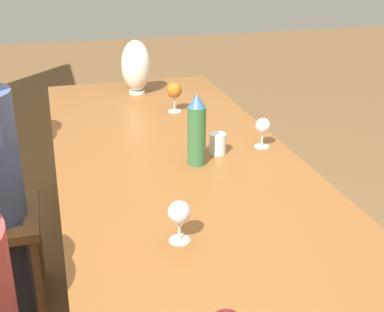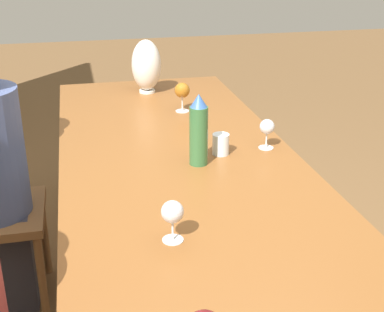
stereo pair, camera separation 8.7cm
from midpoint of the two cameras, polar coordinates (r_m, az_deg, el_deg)
dining_table at (r=2.04m, az=-1.37°, el=-4.01°), size 2.93×0.97×0.76m
water_bottle at (r=2.09m, az=-0.69°, el=2.71°), size 0.07×0.07×0.29m
water_tumbler at (r=2.22m, az=1.63°, el=1.31°), size 0.07×0.07×0.09m
vase at (r=3.07m, az=-6.80°, el=9.49°), size 0.17×0.17×0.30m
wine_glass_0 at (r=2.74m, az=-2.82°, el=6.92°), size 0.08×0.08×0.15m
wine_glass_2 at (r=1.58m, az=-2.95°, el=-6.15°), size 0.07×0.07×0.13m
wine_glass_4 at (r=2.29m, az=6.49°, el=3.13°), size 0.06×0.06×0.13m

